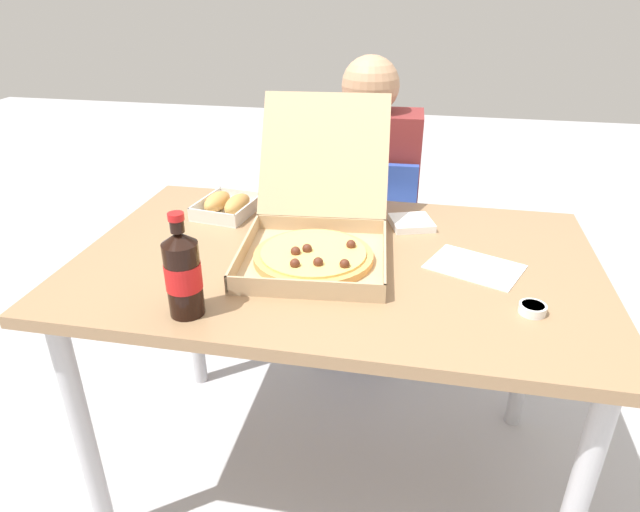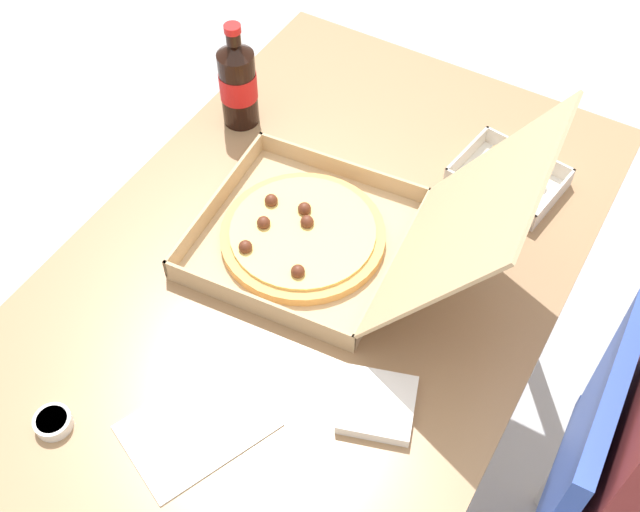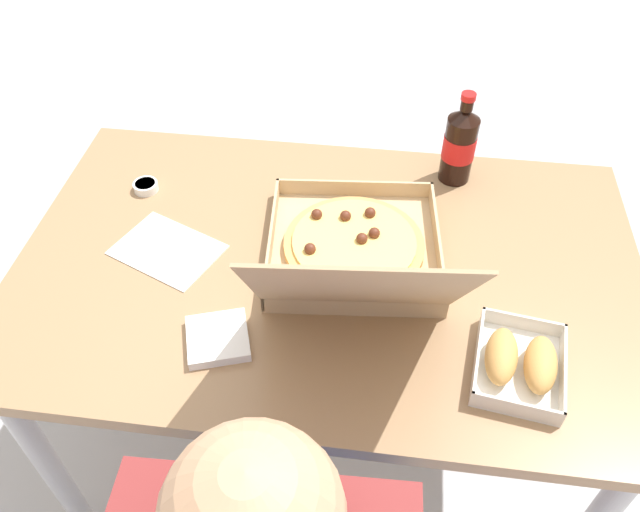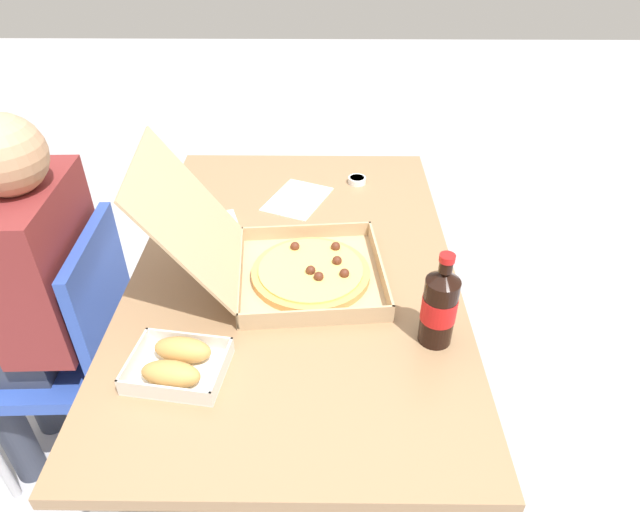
{
  "view_description": "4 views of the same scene",
  "coord_description": "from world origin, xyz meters",
  "px_view_note": "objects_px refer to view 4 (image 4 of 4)",
  "views": [
    {
      "loc": [
        0.2,
        -1.22,
        1.38
      ],
      "look_at": [
        -0.03,
        -0.05,
        0.77
      ],
      "focal_mm": 31.17,
      "sensor_mm": 36.0,
      "label": 1
    },
    {
      "loc": [
        0.7,
        0.43,
        1.82
      ],
      "look_at": [
        -0.02,
        0.01,
        0.78
      ],
      "focal_mm": 43.96,
      "sensor_mm": 36.0,
      "label": 2
    },
    {
      "loc": [
        -0.1,
        0.89,
        1.68
      ],
      "look_at": [
        0.01,
        0.02,
        0.79
      ],
      "focal_mm": 35.45,
      "sensor_mm": 36.0,
      "label": 3
    },
    {
      "loc": [
        -1.14,
        -0.08,
        1.61
      ],
      "look_at": [
        -0.02,
        -0.06,
        0.8
      ],
      "focal_mm": 31.37,
      "sensor_mm": 36.0,
      "label": 4
    }
  ],
  "objects_px": {
    "diner_person": "(29,286)",
    "cola_bottle": "(439,306)",
    "chair": "(72,342)",
    "napkin_pile": "(218,225)",
    "pizza_box_open": "(289,263)",
    "bread_side_box": "(177,364)",
    "paper_menu": "(297,199)",
    "dipping_sauce_cup": "(357,180)"
  },
  "relations": [
    {
      "from": "diner_person",
      "to": "cola_bottle",
      "type": "xyz_separation_m",
      "value": [
        -0.25,
        -1.01,
        0.16
      ]
    },
    {
      "from": "chair",
      "to": "napkin_pile",
      "type": "relative_size",
      "value": 7.55
    },
    {
      "from": "pizza_box_open",
      "to": "bread_side_box",
      "type": "relative_size",
      "value": 2.74
    },
    {
      "from": "diner_person",
      "to": "napkin_pile",
      "type": "bearing_deg",
      "value": -69.18
    },
    {
      "from": "bread_side_box",
      "to": "napkin_pile",
      "type": "bearing_deg",
      "value": 0.7
    },
    {
      "from": "pizza_box_open",
      "to": "cola_bottle",
      "type": "height_order",
      "value": "pizza_box_open"
    },
    {
      "from": "diner_person",
      "to": "paper_menu",
      "type": "distance_m",
      "value": 0.77
    },
    {
      "from": "chair",
      "to": "pizza_box_open",
      "type": "bearing_deg",
      "value": -94.51
    },
    {
      "from": "paper_menu",
      "to": "diner_person",
      "type": "bearing_deg",
      "value": 139.71
    },
    {
      "from": "pizza_box_open",
      "to": "cola_bottle",
      "type": "distance_m",
      "value": 0.39
    },
    {
      "from": "diner_person",
      "to": "dipping_sauce_cup",
      "type": "xyz_separation_m",
      "value": [
        0.45,
        -0.88,
        0.08
      ]
    },
    {
      "from": "chair",
      "to": "pizza_box_open",
      "type": "height_order",
      "value": "pizza_box_open"
    },
    {
      "from": "pizza_box_open",
      "to": "cola_bottle",
      "type": "relative_size",
      "value": 2.57
    },
    {
      "from": "cola_bottle",
      "to": "paper_menu",
      "type": "distance_m",
      "value": 0.68
    },
    {
      "from": "chair",
      "to": "cola_bottle",
      "type": "height_order",
      "value": "cola_bottle"
    },
    {
      "from": "diner_person",
      "to": "cola_bottle",
      "type": "relative_size",
      "value": 5.14
    },
    {
      "from": "bread_side_box",
      "to": "cola_bottle",
      "type": "distance_m",
      "value": 0.55
    },
    {
      "from": "diner_person",
      "to": "bread_side_box",
      "type": "xyz_separation_m",
      "value": [
        -0.36,
        -0.48,
        0.09
      ]
    },
    {
      "from": "pizza_box_open",
      "to": "bread_side_box",
      "type": "distance_m",
      "value": 0.37
    },
    {
      "from": "diner_person",
      "to": "paper_menu",
      "type": "relative_size",
      "value": 5.48
    },
    {
      "from": "chair",
      "to": "dipping_sauce_cup",
      "type": "relative_size",
      "value": 14.82
    },
    {
      "from": "paper_menu",
      "to": "napkin_pile",
      "type": "xyz_separation_m",
      "value": [
        -0.16,
        0.22,
        0.01
      ]
    },
    {
      "from": "cola_bottle",
      "to": "dipping_sauce_cup",
      "type": "bearing_deg",
      "value": 11.04
    },
    {
      "from": "cola_bottle",
      "to": "dipping_sauce_cup",
      "type": "xyz_separation_m",
      "value": [
        0.7,
        0.14,
        -0.08
      ]
    },
    {
      "from": "diner_person",
      "to": "bread_side_box",
      "type": "height_order",
      "value": "diner_person"
    },
    {
      "from": "paper_menu",
      "to": "napkin_pile",
      "type": "relative_size",
      "value": 1.91
    },
    {
      "from": "diner_person",
      "to": "chair",
      "type": "bearing_deg",
      "value": -87.87
    },
    {
      "from": "diner_person",
      "to": "dipping_sauce_cup",
      "type": "relative_size",
      "value": 20.54
    },
    {
      "from": "napkin_pile",
      "to": "chair",
      "type": "bearing_deg",
      "value": 113.17
    },
    {
      "from": "diner_person",
      "to": "pizza_box_open",
      "type": "relative_size",
      "value": 2.0
    },
    {
      "from": "cola_bottle",
      "to": "paper_menu",
      "type": "height_order",
      "value": "cola_bottle"
    },
    {
      "from": "pizza_box_open",
      "to": "cola_bottle",
      "type": "bearing_deg",
      "value": -122.49
    },
    {
      "from": "chair",
      "to": "cola_bottle",
      "type": "xyz_separation_m",
      "value": [
        -0.26,
        -0.95,
        0.37
      ]
    },
    {
      "from": "cola_bottle",
      "to": "napkin_pile",
      "type": "distance_m",
      "value": 0.7
    },
    {
      "from": "cola_bottle",
      "to": "dipping_sauce_cup",
      "type": "height_order",
      "value": "cola_bottle"
    },
    {
      "from": "pizza_box_open",
      "to": "dipping_sauce_cup",
      "type": "height_order",
      "value": "pizza_box_open"
    },
    {
      "from": "napkin_pile",
      "to": "cola_bottle",
      "type": "bearing_deg",
      "value": -128.88
    },
    {
      "from": "bread_side_box",
      "to": "cola_bottle",
      "type": "relative_size",
      "value": 0.94
    },
    {
      "from": "chair",
      "to": "cola_bottle",
      "type": "distance_m",
      "value": 1.05
    },
    {
      "from": "diner_person",
      "to": "dipping_sauce_cup",
      "type": "bearing_deg",
      "value": -62.87
    },
    {
      "from": "pizza_box_open",
      "to": "paper_menu",
      "type": "relative_size",
      "value": 2.74
    },
    {
      "from": "cola_bottle",
      "to": "dipping_sauce_cup",
      "type": "distance_m",
      "value": 0.72
    }
  ]
}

